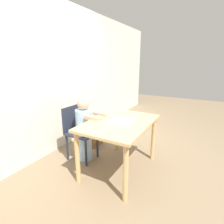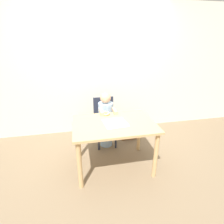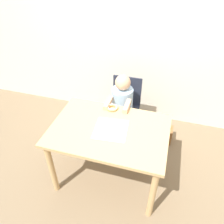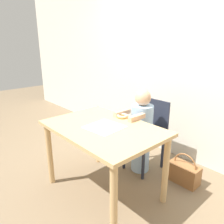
{
  "view_description": "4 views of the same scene",
  "coord_description": "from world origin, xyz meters",
  "views": [
    {
      "loc": [
        -2.01,
        -1.0,
        1.52
      ],
      "look_at": [
        -0.01,
        0.12,
        0.86
      ],
      "focal_mm": 28.0,
      "sensor_mm": 36.0,
      "label": 1
    },
    {
      "loc": [
        -0.47,
        -2.15,
        1.82
      ],
      "look_at": [
        -0.01,
        0.12,
        0.86
      ],
      "focal_mm": 28.0,
      "sensor_mm": 36.0,
      "label": 2
    },
    {
      "loc": [
        0.47,
        -1.5,
        2.18
      ],
      "look_at": [
        -0.01,
        0.12,
        0.86
      ],
      "focal_mm": 35.0,
      "sensor_mm": 36.0,
      "label": 3
    },
    {
      "loc": [
        1.51,
        -1.25,
        1.52
      ],
      "look_at": [
        -0.01,
        0.12,
        0.86
      ],
      "focal_mm": 35.0,
      "sensor_mm": 36.0,
      "label": 4
    }
  ],
  "objects": [
    {
      "name": "dining_table",
      "position": [
        0.0,
        0.0,
        0.63
      ],
      "size": [
        1.15,
        0.79,
        0.74
      ],
      "color": "tan",
      "rests_on": "ground_plane"
    },
    {
      "name": "child_figure",
      "position": [
        -0.02,
        0.6,
        0.51
      ],
      "size": [
        0.27,
        0.46,
        1.01
      ],
      "color": "#99BCE0",
      "rests_on": "ground_plane"
    },
    {
      "name": "handbag",
      "position": [
        0.48,
        0.76,
        0.12
      ],
      "size": [
        0.34,
        0.17,
        0.35
      ],
      "color": "brown",
      "rests_on": "ground_plane"
    },
    {
      "name": "donut",
      "position": [
        -0.06,
        0.32,
        0.76
      ],
      "size": [
        0.13,
        0.13,
        0.03
      ],
      "color": "tan",
      "rests_on": "dining_table"
    },
    {
      "name": "chair",
      "position": [
        -0.02,
        0.72,
        0.45
      ],
      "size": [
        0.37,
        0.44,
        0.85
      ],
      "color": "#232838",
      "rests_on": "ground_plane"
    },
    {
      "name": "ground_plane",
      "position": [
        0.0,
        0.0,
        0.0
      ],
      "size": [
        12.0,
        12.0,
        0.0
      ],
      "primitive_type": "plane",
      "color": "#7A664C"
    },
    {
      "name": "napkin",
      "position": [
        0.02,
        0.0,
        0.74
      ],
      "size": [
        0.34,
        0.34,
        0.0
      ],
      "color": "white",
      "rests_on": "dining_table"
    },
    {
      "name": "wall_back",
      "position": [
        0.0,
        1.28,
        1.25
      ],
      "size": [
        8.0,
        0.05,
        2.5
      ],
      "color": "silver",
      "rests_on": "ground_plane"
    }
  ]
}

